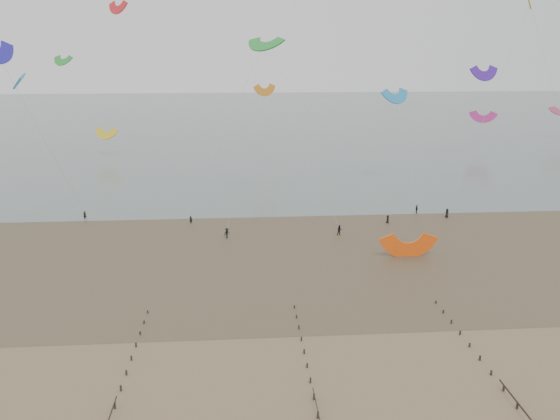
# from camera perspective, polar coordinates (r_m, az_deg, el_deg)

# --- Properties ---
(ground) EXTENTS (500.00, 500.00, 0.00)m
(ground) POSITION_cam_1_polar(r_m,az_deg,el_deg) (58.21, -1.35, -15.67)
(ground) COLOR brown
(ground) RESTS_ON ground
(sea_and_shore) EXTENTS (500.00, 665.00, 0.03)m
(sea_and_shore) POSITION_cam_1_polar(r_m,az_deg,el_deg) (89.17, -5.08, -3.85)
(sea_and_shore) COLOR #475654
(sea_and_shore) RESTS_ON ground
(kitesurfer_lead) EXTENTS (0.58, 0.41, 1.52)m
(kitesurfer_lead) POSITION_cam_1_polar(r_m,az_deg,el_deg) (101.48, -9.30, -1.00)
(kitesurfer_lead) COLOR black
(kitesurfer_lead) RESTS_ON ground
(kitesurfers) EXTENTS (125.17, 21.76, 1.85)m
(kitesurfers) POSITION_cam_1_polar(r_m,az_deg,el_deg) (108.36, 16.06, -0.24)
(kitesurfers) COLOR black
(kitesurfers) RESTS_ON ground
(grounded_kite) EXTENTS (7.64, 5.98, 4.18)m
(grounded_kite) POSITION_cam_1_polar(r_m,az_deg,el_deg) (87.16, 13.19, -4.74)
(grounded_kite) COLOR #FF5610
(grounded_kite) RESTS_ON ground
(kites_airborne) EXTENTS (242.16, 107.36, 42.97)m
(kites_airborne) POSITION_cam_1_polar(r_m,az_deg,el_deg) (144.23, -6.50, 12.58)
(kites_airborne) COLOR #18A77D
(kites_airborne) RESTS_ON ground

